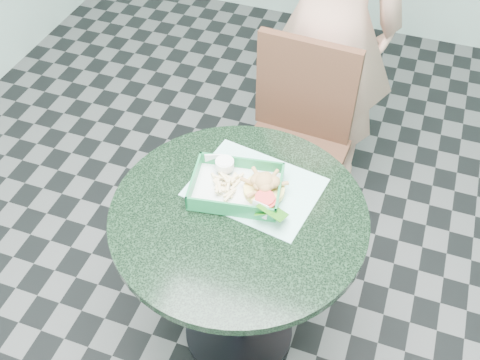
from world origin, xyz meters
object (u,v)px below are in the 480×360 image
(food_basket, at_px, (236,193))
(cafe_table, at_px, (239,247))
(dining_chair, at_px, (296,135))
(crab_sandwich, at_px, (263,192))
(sauce_ramekin, at_px, (229,167))

(food_basket, bearing_deg, cafe_table, -65.21)
(cafe_table, bearing_deg, dining_chair, 88.52)
(dining_chair, height_order, crab_sandwich, dining_chair)
(dining_chair, distance_m, food_basket, 0.64)
(cafe_table, relative_size, dining_chair, 0.89)
(food_basket, relative_size, sauce_ramekin, 4.63)
(sauce_ramekin, bearing_deg, crab_sandwich, -25.59)
(cafe_table, relative_size, food_basket, 2.88)
(dining_chair, relative_size, crab_sandwich, 6.97)
(cafe_table, xyz_separation_m, sauce_ramekin, (-0.09, 0.15, 0.22))
(dining_chair, bearing_deg, food_basket, -91.57)
(crab_sandwich, bearing_deg, dining_chair, 93.67)
(dining_chair, height_order, food_basket, dining_chair)
(cafe_table, distance_m, dining_chair, 0.67)
(cafe_table, xyz_separation_m, food_basket, (-0.03, 0.07, 0.19))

